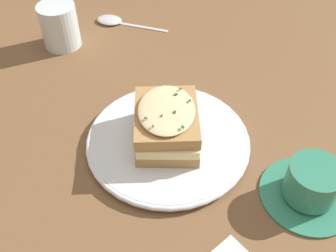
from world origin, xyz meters
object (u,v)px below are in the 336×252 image
dinner_plate (168,141)px  sandwich (167,124)px  teacup_with_saucer (312,185)px  water_glass (59,26)px  spoon (113,21)px

dinner_plate → sandwich: size_ratio=1.70×
teacup_with_saucer → sandwich: bearing=143.0°
water_glass → dinner_plate: bearing=171.7°
teacup_with_saucer → water_glass: 0.58m
dinner_plate → water_glass: 0.37m
dinner_plate → teacup_with_saucer: teacup_with_saucer is taller
teacup_with_saucer → water_glass: bearing=127.2°
water_glass → spoon: (-0.01, -0.13, -0.04)m
dinner_plate → water_glass: water_glass is taller
spoon → teacup_with_saucer: bearing=-128.0°
water_glass → sandwich: bearing=171.6°
sandwich → water_glass: 0.37m
sandwich → water_glass: (0.36, -0.05, -0.00)m
dinner_plate → spoon: dinner_plate is taller
dinner_plate → sandwich: sandwich is taller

